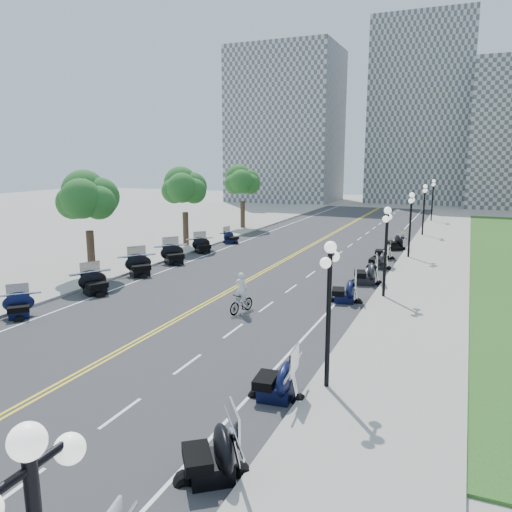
% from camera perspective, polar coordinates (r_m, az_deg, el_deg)
% --- Properties ---
extents(ground, '(160.00, 160.00, 0.00)m').
position_cam_1_polar(ground, '(27.56, -5.04, -5.06)').
color(ground, gray).
extents(road, '(16.00, 90.00, 0.01)m').
position_cam_1_polar(road, '(36.41, 2.36, -0.98)').
color(road, '#333335').
rests_on(road, ground).
extents(centerline_yellow_a, '(0.12, 90.00, 0.00)m').
position_cam_1_polar(centerline_yellow_a, '(36.45, 2.18, -0.96)').
color(centerline_yellow_a, yellow).
rests_on(centerline_yellow_a, road).
extents(centerline_yellow_b, '(0.12, 90.00, 0.00)m').
position_cam_1_polar(centerline_yellow_b, '(36.37, 2.53, -0.99)').
color(centerline_yellow_b, yellow).
rests_on(centerline_yellow_b, road).
extents(edge_line_north, '(0.12, 90.00, 0.00)m').
position_cam_1_polar(edge_line_north, '(34.73, 12.29, -1.83)').
color(edge_line_north, white).
rests_on(edge_line_north, road).
extents(edge_line_south, '(0.12, 90.00, 0.00)m').
position_cam_1_polar(edge_line_south, '(39.08, -6.46, -0.19)').
color(edge_line_south, white).
rests_on(edge_line_south, road).
extents(lane_dash_2, '(0.12, 2.00, 0.00)m').
position_cam_1_polar(lane_dash_2, '(14.14, -26.11, -23.08)').
color(lane_dash_2, white).
rests_on(lane_dash_2, road).
extents(lane_dash_3, '(0.12, 2.00, 0.00)m').
position_cam_1_polar(lane_dash_3, '(16.56, -15.22, -16.93)').
color(lane_dash_3, white).
rests_on(lane_dash_3, road).
extents(lane_dash_4, '(0.12, 2.00, 0.00)m').
position_cam_1_polar(lane_dash_4, '(19.51, -7.82, -12.13)').
color(lane_dash_4, white).
rests_on(lane_dash_4, road).
extents(lane_dash_5, '(0.12, 2.00, 0.00)m').
position_cam_1_polar(lane_dash_5, '(22.79, -2.62, -8.54)').
color(lane_dash_5, white).
rests_on(lane_dash_5, road).
extents(lane_dash_6, '(0.12, 2.00, 0.00)m').
position_cam_1_polar(lane_dash_6, '(26.26, 1.17, -5.82)').
color(lane_dash_6, white).
rests_on(lane_dash_6, road).
extents(lane_dash_7, '(0.12, 2.00, 0.00)m').
position_cam_1_polar(lane_dash_7, '(29.87, 4.03, -3.73)').
color(lane_dash_7, white).
rests_on(lane_dash_7, road).
extents(lane_dash_8, '(0.12, 2.00, 0.00)m').
position_cam_1_polar(lane_dash_8, '(33.56, 6.27, -2.09)').
color(lane_dash_8, white).
rests_on(lane_dash_8, road).
extents(lane_dash_9, '(0.12, 2.00, 0.00)m').
position_cam_1_polar(lane_dash_9, '(37.32, 8.05, -0.77)').
color(lane_dash_9, white).
rests_on(lane_dash_9, road).
extents(lane_dash_10, '(0.12, 2.00, 0.00)m').
position_cam_1_polar(lane_dash_10, '(41.13, 9.50, 0.30)').
color(lane_dash_10, white).
rests_on(lane_dash_10, road).
extents(lane_dash_11, '(0.12, 2.00, 0.00)m').
position_cam_1_polar(lane_dash_11, '(44.97, 10.71, 1.20)').
color(lane_dash_11, white).
rests_on(lane_dash_11, road).
extents(lane_dash_12, '(0.12, 2.00, 0.00)m').
position_cam_1_polar(lane_dash_12, '(48.83, 11.72, 1.95)').
color(lane_dash_12, white).
rests_on(lane_dash_12, road).
extents(lane_dash_13, '(0.12, 2.00, 0.00)m').
position_cam_1_polar(lane_dash_13, '(52.71, 12.59, 2.59)').
color(lane_dash_13, white).
rests_on(lane_dash_13, road).
extents(lane_dash_14, '(0.12, 2.00, 0.00)m').
position_cam_1_polar(lane_dash_14, '(56.61, 13.34, 3.14)').
color(lane_dash_14, white).
rests_on(lane_dash_14, road).
extents(lane_dash_15, '(0.12, 2.00, 0.00)m').
position_cam_1_polar(lane_dash_15, '(60.53, 13.99, 3.62)').
color(lane_dash_15, white).
rests_on(lane_dash_15, road).
extents(lane_dash_16, '(0.12, 2.00, 0.00)m').
position_cam_1_polar(lane_dash_16, '(64.45, 14.57, 4.04)').
color(lane_dash_16, white).
rests_on(lane_dash_16, road).
extents(lane_dash_17, '(0.12, 2.00, 0.00)m').
position_cam_1_polar(lane_dash_17, '(68.39, 15.08, 4.41)').
color(lane_dash_17, white).
rests_on(lane_dash_17, road).
extents(lane_dash_18, '(0.12, 2.00, 0.00)m').
position_cam_1_polar(lane_dash_18, '(72.33, 15.53, 4.74)').
color(lane_dash_18, white).
rests_on(lane_dash_18, road).
extents(lane_dash_19, '(0.12, 2.00, 0.00)m').
position_cam_1_polar(lane_dash_19, '(76.27, 15.94, 5.04)').
color(lane_dash_19, white).
rests_on(lane_dash_19, road).
extents(sidewalk_north, '(5.00, 90.00, 0.15)m').
position_cam_1_polar(sidewalk_north, '(34.23, 19.04, -2.27)').
color(sidewalk_north, '#9E9991').
rests_on(sidewalk_north, ground).
extents(sidewalk_south, '(5.00, 90.00, 0.15)m').
position_cam_1_polar(sidewalk_south, '(41.21, -11.43, 0.34)').
color(sidewalk_south, '#9E9991').
rests_on(sidewalk_south, ground).
extents(distant_block_a, '(18.00, 14.00, 26.00)m').
position_cam_1_polar(distant_block_a, '(90.75, 3.43, 14.59)').
color(distant_block_a, gray).
rests_on(distant_block_a, ground).
extents(distant_block_b, '(16.00, 12.00, 30.00)m').
position_cam_1_polar(distant_block_b, '(91.99, 18.29, 15.26)').
color(distant_block_b, gray).
rests_on(distant_block_b, ground).
extents(street_lamp_1, '(0.50, 1.20, 4.90)m').
position_cam_1_polar(street_lamp_1, '(16.61, 8.28, -6.83)').
color(street_lamp_1, black).
rests_on(street_lamp_1, sidewalk_north).
extents(street_lamp_2, '(0.50, 1.20, 4.90)m').
position_cam_1_polar(street_lamp_2, '(28.06, 14.59, 0.37)').
color(street_lamp_2, black).
rests_on(street_lamp_2, sidewalk_north).
extents(street_lamp_3, '(0.50, 1.20, 4.90)m').
position_cam_1_polar(street_lamp_3, '(39.83, 17.20, 3.37)').
color(street_lamp_3, black).
rests_on(street_lamp_3, sidewalk_north).
extents(street_lamp_4, '(0.50, 1.20, 4.90)m').
position_cam_1_polar(street_lamp_4, '(51.71, 18.62, 5.00)').
color(street_lamp_4, black).
rests_on(street_lamp_4, sidewalk_north).
extents(street_lamp_5, '(0.50, 1.20, 4.90)m').
position_cam_1_polar(street_lamp_5, '(63.63, 19.52, 6.01)').
color(street_lamp_5, black).
rests_on(street_lamp_5, sidewalk_north).
extents(tree_2, '(4.80, 4.80, 9.20)m').
position_cam_1_polar(tree_2, '(34.01, -18.67, 5.66)').
color(tree_2, '#235619').
rests_on(tree_2, sidewalk_south).
extents(tree_3, '(4.80, 4.80, 9.20)m').
position_cam_1_polar(tree_3, '(43.68, -8.15, 7.25)').
color(tree_3, '#235619').
rests_on(tree_3, sidewalk_south).
extents(tree_4, '(4.80, 4.80, 9.20)m').
position_cam_1_polar(tree_4, '(54.29, -1.55, 8.13)').
color(tree_4, '#235619').
rests_on(tree_4, sidewalk_south).
extents(motorcycle_n_2, '(2.91, 2.91, 1.46)m').
position_cam_1_polar(motorcycle_n_2, '(13.03, -5.20, -21.29)').
color(motorcycle_n_2, black).
rests_on(motorcycle_n_2, road).
extents(motorcycle_n_3, '(2.27, 2.27, 1.45)m').
position_cam_1_polar(motorcycle_n_3, '(16.59, 2.29, -13.71)').
color(motorcycle_n_3, black).
rests_on(motorcycle_n_3, road).
extents(motorcycle_n_6, '(2.40, 2.40, 1.42)m').
position_cam_1_polar(motorcycle_n_6, '(27.37, 10.07, -3.77)').
color(motorcycle_n_6, black).
rests_on(motorcycle_n_6, road).
extents(motorcycle_n_7, '(2.61, 2.61, 1.54)m').
position_cam_1_polar(motorcycle_n_7, '(31.46, 12.46, -1.78)').
color(motorcycle_n_7, black).
rests_on(motorcycle_n_7, road).
extents(motorcycle_n_8, '(2.00, 2.00, 1.35)m').
position_cam_1_polar(motorcycle_n_8, '(36.11, 13.85, -0.32)').
color(motorcycle_n_8, black).
rests_on(motorcycle_n_8, road).
extents(motorcycle_n_9, '(2.02, 2.02, 1.29)m').
position_cam_1_polar(motorcycle_n_9, '(39.67, 14.34, 0.63)').
color(motorcycle_n_9, black).
rests_on(motorcycle_n_9, road).
extents(motorcycle_n_10, '(2.79, 2.79, 1.44)m').
position_cam_1_polar(motorcycle_n_10, '(43.67, 15.61, 1.62)').
color(motorcycle_n_10, black).
rests_on(motorcycle_n_10, road).
extents(motorcycle_s_4, '(2.60, 2.60, 1.29)m').
position_cam_1_polar(motorcycle_s_4, '(27.03, -25.52, -5.05)').
color(motorcycle_s_4, black).
rests_on(motorcycle_s_4, road).
extents(motorcycle_s_5, '(2.83, 2.83, 1.47)m').
position_cam_1_polar(motorcycle_s_5, '(29.88, -17.96, -2.82)').
color(motorcycle_s_5, black).
rests_on(motorcycle_s_5, road).
extents(motorcycle_s_6, '(3.11, 3.11, 1.55)m').
position_cam_1_polar(motorcycle_s_6, '(33.70, -13.17, -0.94)').
color(motorcycle_s_6, black).
rests_on(motorcycle_s_6, road).
extents(motorcycle_s_7, '(3.14, 3.14, 1.57)m').
position_cam_1_polar(motorcycle_s_7, '(36.98, -9.40, 0.29)').
color(motorcycle_s_7, black).
rests_on(motorcycle_s_7, road).
extents(motorcycle_s_8, '(2.78, 2.78, 1.39)m').
position_cam_1_polar(motorcycle_s_8, '(40.92, -6.14, 1.31)').
color(motorcycle_s_8, black).
rests_on(motorcycle_s_8, road).
extents(motorcycle_s_9, '(2.08, 2.08, 1.24)m').
position_cam_1_polar(motorcycle_s_9, '(45.24, -2.88, 2.22)').
color(motorcycle_s_9, black).
rests_on(motorcycle_s_9, road).
extents(bicycle, '(0.94, 1.83, 1.06)m').
position_cam_1_polar(bicycle, '(25.13, -1.68, -5.38)').
color(bicycle, '#A51414').
rests_on(bicycle, road).
extents(cyclist_rider, '(0.64, 0.42, 1.75)m').
position_cam_1_polar(cyclist_rider, '(24.77, -1.70, -2.27)').
color(cyclist_rider, white).
rests_on(cyclist_rider, bicycle).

